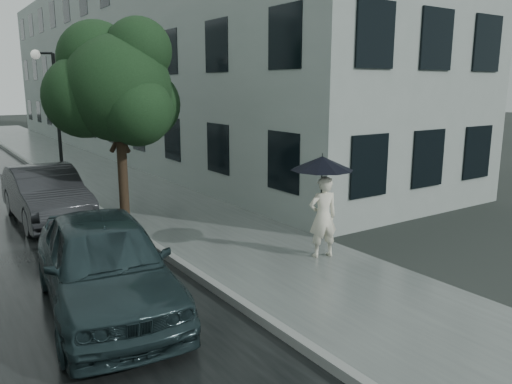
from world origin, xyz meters
TOP-DOWN VIEW (x-y plane):
  - ground at (0.00, 0.00)m, footprint 120.00×120.00m
  - sidewalk at (0.25, 12.00)m, footprint 3.50×60.00m
  - kerb_near at (-1.57, 12.00)m, footprint 0.15×60.00m
  - building_near at (5.47, 19.50)m, footprint 7.02×36.00m
  - pedestrian at (1.13, 0.65)m, footprint 0.70×0.55m
  - umbrella at (1.09, 0.67)m, footprint 1.53×1.53m
  - street_tree at (-1.37, 5.44)m, footprint 3.38×3.07m
  - lamp_post at (-1.49, 11.96)m, footprint 0.82×0.46m
  - car_near at (-3.34, 0.67)m, footprint 2.34×4.66m
  - car_far at (-2.95, 6.76)m, footprint 1.55×4.33m

SIDE VIEW (x-z plane):
  - ground at x=0.00m, z-range 0.00..0.00m
  - sidewalk at x=0.25m, z-range 0.00..0.01m
  - kerb_near at x=-1.57m, z-range 0.00..0.15m
  - car_far at x=-2.95m, z-range 0.01..1.43m
  - car_near at x=-3.34m, z-range 0.01..1.53m
  - pedestrian at x=1.13m, z-range 0.01..1.69m
  - umbrella at x=1.09m, z-range 1.35..2.56m
  - lamp_post at x=-1.49m, z-range 0.35..5.02m
  - street_tree at x=-1.37m, z-range 0.89..5.98m
  - building_near at x=5.47m, z-range 0.00..9.00m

